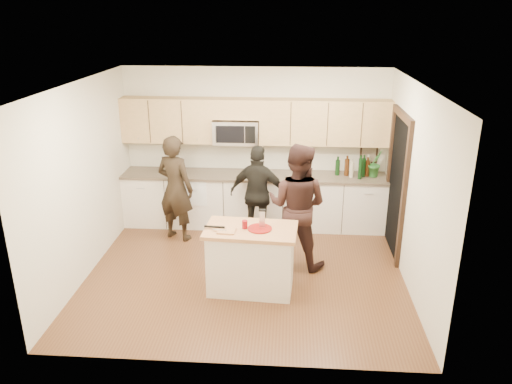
# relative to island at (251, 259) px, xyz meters

# --- Properties ---
(floor) EXTENTS (4.50, 4.50, 0.00)m
(floor) POSITION_rel_island_xyz_m (-0.11, 0.45, -0.45)
(floor) COLOR brown
(floor) RESTS_ON ground
(room_shell) EXTENTS (4.52, 4.02, 2.71)m
(room_shell) POSITION_rel_island_xyz_m (-0.11, 0.45, 1.28)
(room_shell) COLOR beige
(room_shell) RESTS_ON ground
(back_cabinetry) EXTENTS (4.50, 0.66, 0.94)m
(back_cabinetry) POSITION_rel_island_xyz_m (-0.11, 2.14, 0.02)
(back_cabinetry) COLOR silver
(back_cabinetry) RESTS_ON ground
(upper_cabinetry) EXTENTS (4.50, 0.33, 0.75)m
(upper_cabinetry) POSITION_rel_island_xyz_m (-0.08, 2.28, 1.39)
(upper_cabinetry) COLOR tan
(upper_cabinetry) RESTS_ON ground
(microwave) EXTENTS (0.76, 0.41, 0.40)m
(microwave) POSITION_rel_island_xyz_m (-0.42, 2.24, 1.20)
(microwave) COLOR silver
(microwave) RESTS_ON ground
(doorway) EXTENTS (0.06, 1.25, 2.20)m
(doorway) POSITION_rel_island_xyz_m (2.12, 1.35, 0.70)
(doorway) COLOR black
(doorway) RESTS_ON ground
(framed_picture) EXTENTS (0.30, 0.03, 0.38)m
(framed_picture) POSITION_rel_island_xyz_m (1.84, 2.43, 0.83)
(framed_picture) COLOR black
(framed_picture) RESTS_ON ground
(dish_towel) EXTENTS (0.34, 0.60, 0.48)m
(dish_towel) POSITION_rel_island_xyz_m (-1.06, 1.95, 0.35)
(dish_towel) COLOR white
(dish_towel) RESTS_ON ground
(island) EXTENTS (1.24, 0.78, 0.90)m
(island) POSITION_rel_island_xyz_m (0.00, 0.00, 0.00)
(island) COLOR silver
(island) RESTS_ON ground
(red_plate) EXTENTS (0.32, 0.32, 0.02)m
(red_plate) POSITION_rel_island_xyz_m (0.12, -0.01, 0.45)
(red_plate) COLOR maroon
(red_plate) RESTS_ON island
(box_grater) EXTENTS (0.09, 0.05, 0.24)m
(box_grater) POSITION_rel_island_xyz_m (0.15, 0.05, 0.58)
(box_grater) COLOR silver
(box_grater) RESTS_ON red_plate
(drink_glass) EXTENTS (0.07, 0.07, 0.11)m
(drink_glass) POSITION_rel_island_xyz_m (-0.08, -0.01, 0.50)
(drink_glass) COLOR maroon
(drink_glass) RESTS_ON island
(cutting_board) EXTENTS (0.24, 0.21, 0.02)m
(cutting_board) POSITION_rel_island_xyz_m (-0.30, -0.12, 0.46)
(cutting_board) COLOR #BC814E
(cutting_board) RESTS_ON island
(tongs) EXTENTS (0.27, 0.05, 0.02)m
(tongs) POSITION_rel_island_xyz_m (-0.47, -0.05, 0.48)
(tongs) COLOR black
(tongs) RESTS_ON cutting_board
(knife) EXTENTS (0.18, 0.04, 0.01)m
(knife) POSITION_rel_island_xyz_m (-0.39, -0.12, 0.47)
(knife) COLOR silver
(knife) RESTS_ON cutting_board
(toaster) EXTENTS (0.27, 0.23, 0.21)m
(toaster) POSITION_rel_island_xyz_m (-1.47, 2.12, 0.59)
(toaster) COLOR black
(toaster) RESTS_ON back_cabinetry
(bottle_cluster) EXTENTS (0.60, 0.33, 0.41)m
(bottle_cluster) POSITION_rel_island_xyz_m (1.61, 2.16, 0.66)
(bottle_cluster) COLOR black
(bottle_cluster) RESTS_ON back_cabinetry
(orchid) EXTENTS (0.32, 0.32, 0.46)m
(orchid) POSITION_rel_island_xyz_m (1.91, 2.17, 0.72)
(orchid) COLOR #2B6829
(orchid) RESTS_ON back_cabinetry
(woman_left) EXTENTS (0.75, 0.63, 1.75)m
(woman_left) POSITION_rel_island_xyz_m (-1.34, 1.52, 0.42)
(woman_left) COLOR black
(woman_left) RESTS_ON ground
(woman_center) EXTENTS (1.08, 0.96, 1.85)m
(woman_center) POSITION_rel_island_xyz_m (0.61, 0.77, 0.47)
(woman_center) COLOR black
(woman_center) RESTS_ON ground
(woman_right) EXTENTS (1.00, 0.56, 1.60)m
(woman_right) POSITION_rel_island_xyz_m (-0.00, 1.54, 0.35)
(woman_right) COLOR black
(woman_right) RESTS_ON ground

